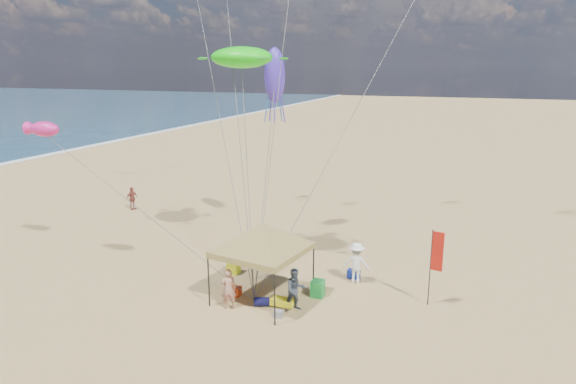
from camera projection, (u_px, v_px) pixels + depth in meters
name	position (u px, v px, depth m)	size (l,w,h in m)	color
ground	(261.00, 309.00, 19.92)	(280.00, 280.00, 0.00)	tan
canopy_tent	(262.00, 226.00, 19.91)	(6.04, 6.04, 3.78)	black
feather_flag	(435.00, 256.00, 19.65)	(0.47, 0.12, 3.14)	black
cooler_red	(234.00, 291.00, 21.03)	(0.54, 0.38, 0.38)	#BE320F
cooler_blue	(354.00, 274.00, 22.74)	(0.54, 0.38, 0.38)	navy
bag_navy	(262.00, 302.00, 20.11)	(0.36, 0.36, 0.60)	#0C0D38
bag_orange	(252.00, 260.00, 24.44)	(0.36, 0.36, 0.60)	orange
chair_green	(318.00, 288.00, 20.91)	(0.50, 0.50, 0.70)	#1A9034
chair_yellow	(234.00, 266.00, 23.23)	(0.50, 0.50, 0.70)	#E2FD1C
crate_grey	(278.00, 314.00, 19.22)	(0.34, 0.30, 0.28)	gray
beach_cart	(283.00, 302.00, 20.04)	(0.90, 0.50, 0.24)	yellow
person_near_a	(228.00, 289.00, 19.77)	(0.60, 0.39, 1.64)	#A97561
person_near_b	(295.00, 290.00, 19.61)	(0.83, 0.64, 1.70)	#3C4753
person_near_c	(356.00, 263.00, 22.08)	(1.18, 0.68, 1.83)	white
person_far_a	(132.00, 198.00, 33.38)	(0.89, 0.37, 1.51)	#98453A
turtle_kite	(242.00, 57.00, 22.83)	(2.88, 2.31, 0.96)	#16ED12
fish_kite	(45.00, 129.00, 23.67)	(1.61, 0.80, 0.71)	#D2227C
squid_kite	(275.00, 75.00, 26.88)	(1.12, 1.12, 2.90)	#452CC1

